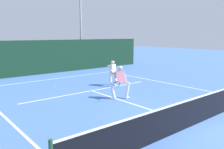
% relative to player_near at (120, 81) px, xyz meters
% --- Properties ---
extents(ground_plane, '(80.00, 80.00, 0.00)m').
position_rel_player_near_xyz_m(ground_plane, '(-0.14, -4.24, -0.91)').
color(ground_plane, '#4870BE').
extents(court_line_baseline_far, '(10.09, 0.10, 0.01)m').
position_rel_player_near_xyz_m(court_line_baseline_far, '(-0.14, 7.01, -0.91)').
color(court_line_baseline_far, white).
rests_on(court_line_baseline_far, ground_plane).
extents(court_line_service, '(8.23, 0.10, 0.01)m').
position_rel_player_near_xyz_m(court_line_service, '(-0.14, 2.29, -0.91)').
color(court_line_service, white).
rests_on(court_line_service, ground_plane).
extents(court_line_centre, '(0.10, 6.40, 0.01)m').
position_rel_player_near_xyz_m(court_line_centre, '(-0.14, -1.04, -0.91)').
color(court_line_centre, white).
rests_on(court_line_centre, ground_plane).
extents(tennis_net, '(11.06, 0.09, 1.06)m').
position_rel_player_near_xyz_m(tennis_net, '(-0.14, -4.24, -0.39)').
color(tennis_net, '#1E4723').
rests_on(tennis_net, ground_plane).
extents(player_near, '(1.15, 0.84, 1.65)m').
position_rel_player_near_xyz_m(player_near, '(0.00, 0.00, 0.00)').
color(player_near, silver).
rests_on(player_near, ground_plane).
extents(player_far, '(0.74, 0.88, 1.58)m').
position_rel_player_near_xyz_m(player_far, '(1.65, 2.53, -0.04)').
color(player_far, silver).
rests_on(player_far, ground_plane).
extents(tennis_ball, '(0.07, 0.07, 0.07)m').
position_rel_player_near_xyz_m(tennis_ball, '(-1.33, 4.52, -0.88)').
color(tennis_ball, '#D1E033').
rests_on(tennis_ball, ground_plane).
extents(back_fence_windscreen, '(20.92, 0.12, 2.73)m').
position_rel_player_near_xyz_m(back_fence_windscreen, '(-0.14, 9.55, 0.46)').
color(back_fence_windscreen, '#133220').
rests_on(back_fence_windscreen, ground_plane).
extents(light_pole, '(0.55, 0.44, 7.94)m').
position_rel_player_near_xyz_m(light_pole, '(4.43, 10.56, 3.92)').
color(light_pole, '#9EA39E').
rests_on(light_pole, ground_plane).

